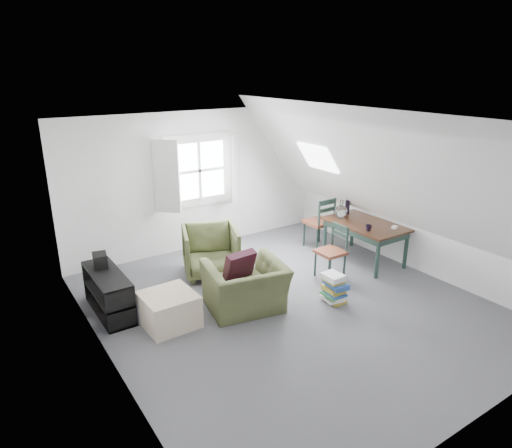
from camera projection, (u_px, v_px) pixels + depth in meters
floor at (290, 305)px, 6.48m from camera, size 5.50×5.50×0.00m
ceiling at (295, 127)px, 5.66m from camera, size 5.50×5.50×0.00m
wall_back at (199, 181)px, 8.23m from camera, size 5.00×0.00×5.00m
wall_front at (489, 308)px, 3.90m from camera, size 5.00×0.00×5.00m
wall_left at (103, 265)px, 4.76m from camera, size 0.00×5.50×5.50m
wall_right at (414, 194)px, 7.37m from camera, size 0.00×5.50×5.50m
slope_left at (183, 202)px, 5.09m from camera, size 3.19×5.50×4.48m
slope_right at (376, 170)px, 6.70m from camera, size 3.19×5.50×4.48m
dormer_window at (200, 171)px, 8.11m from camera, size 1.71×0.35×1.30m
skylight at (318, 158)px, 7.74m from camera, size 0.35×0.75×0.47m
armchair_near at (245, 309)px, 6.38m from camera, size 1.20×1.09×0.68m
armchair_far at (211, 273)px, 7.47m from camera, size 1.10×1.12×0.79m
throw_pillow at (239, 266)px, 6.30m from camera, size 0.45×0.28×0.46m
ottoman at (169, 309)px, 5.93m from camera, size 0.67×0.67×0.44m
dining_table at (365, 228)px, 7.78m from camera, size 0.83×1.38×0.69m
demijohn at (341, 211)px, 7.98m from camera, size 0.22×0.22×0.31m
vase_twigs at (347, 206)px, 8.19m from camera, size 0.08×0.09×0.63m
cup at (368, 231)px, 7.38m from camera, size 0.12×0.12×0.10m
paper_box at (394, 227)px, 7.49m from camera, size 0.13×0.11×0.04m
dining_chair_far at (320, 222)px, 8.38m from camera, size 0.46×0.46×0.97m
dining_chair_near at (332, 251)px, 7.22m from camera, size 0.40×0.40×0.86m
media_shelf at (109, 295)px, 6.19m from camera, size 0.38×1.15×0.59m
electronics_box at (100, 261)px, 6.28m from camera, size 0.23×0.28×0.20m
magazine_stack at (334, 288)px, 6.51m from camera, size 0.32×0.38×0.43m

